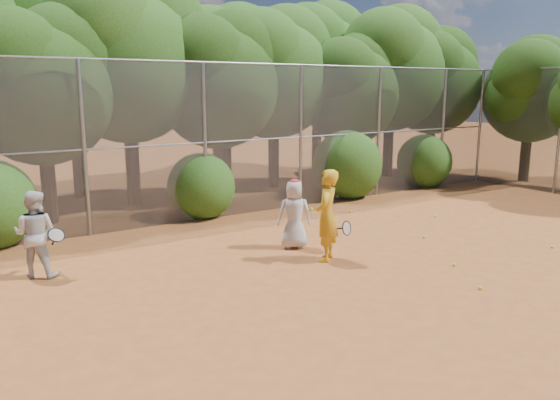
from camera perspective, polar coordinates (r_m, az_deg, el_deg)
ground at (r=10.29m, az=12.51°, el=-7.75°), size 80.00×80.00×0.00m
fence_back at (r=14.53m, az=-4.70°, el=6.40°), size 20.05×0.09×4.03m
fence_side at (r=19.65m, az=27.20°, el=6.51°), size 0.09×6.09×4.03m
tree_2 at (r=14.77m, az=-23.66°, el=11.52°), size 3.99×3.47×5.47m
tree_3 at (r=16.40m, az=-15.59°, el=14.81°), size 4.89×4.26×6.70m
tree_4 at (r=16.77m, az=-6.49°, el=12.89°), size 4.19×3.64×5.73m
tree_5 at (r=18.72m, az=-0.61°, el=13.70°), size 4.51×3.92×6.17m
tree_6 at (r=19.38m, az=7.40°, el=11.82°), size 3.86×3.36×5.29m
tree_7 at (r=21.55m, az=11.61°, el=13.82°), size 4.77×4.14×6.53m
tree_8 at (r=22.78m, az=15.76°, el=12.32°), size 4.25×3.70×5.82m
tree_10 at (r=18.27m, az=-20.91°, el=14.84°), size 5.15×4.48×7.06m
tree_11 at (r=19.61m, az=-5.74°, el=13.89°), size 4.64×4.03×6.35m
tree_12 at (r=22.55m, az=4.02°, el=14.50°), size 5.02×4.37×6.88m
tree_13 at (r=21.90m, az=24.80°, el=10.84°), size 3.86×3.36×5.29m
bush_1 at (r=14.55m, az=-8.24°, el=1.74°), size 1.80×1.80×1.80m
bush_2 at (r=17.21m, az=7.02°, el=3.97°), size 2.20×2.20×2.20m
bush_3 at (r=19.66m, az=14.85°, el=4.17°), size 1.90×1.90×1.90m
player_yellow at (r=10.73m, az=4.91°, el=-1.63°), size 0.90×0.77×1.83m
player_teen at (r=11.58m, az=1.50°, el=-1.46°), size 0.86×0.76×1.50m
player_white at (r=10.75m, az=-24.20°, el=-3.26°), size 0.98×0.93×1.59m
ball_0 at (r=12.88m, az=14.80°, el=-3.76°), size 0.07×0.07×0.07m
ball_1 at (r=15.07m, az=15.91°, el=-1.60°), size 0.07×0.07×0.07m
ball_2 at (r=9.98m, az=20.21°, el=-8.61°), size 0.07×0.07×0.07m
ball_4 at (r=11.07m, az=17.70°, el=-6.45°), size 0.07×0.07×0.07m
ball_5 at (r=15.09m, az=7.39°, el=-1.23°), size 0.07×0.07×0.07m
ball_6 at (r=13.08m, az=26.57°, el=-4.39°), size 0.07×0.07×0.07m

